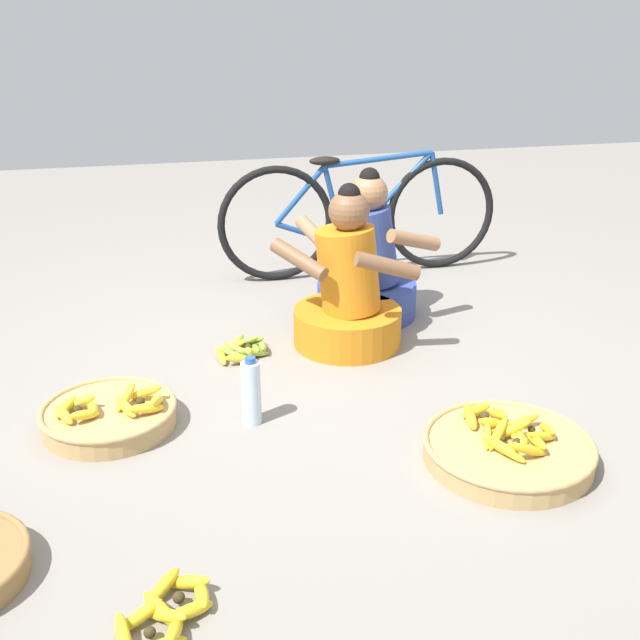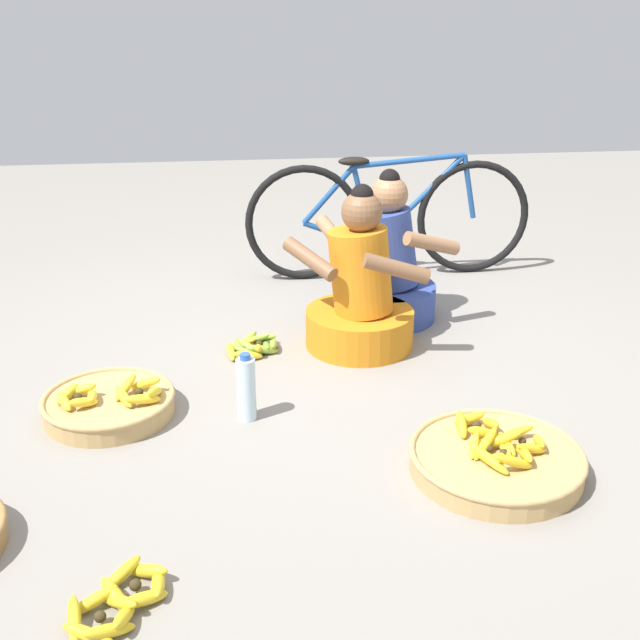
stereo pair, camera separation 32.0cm
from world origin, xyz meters
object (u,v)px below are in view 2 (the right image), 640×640
(vendor_woman_front, at_px, (360,297))
(banana_basket_back_left, at_px, (496,459))
(bicycle_leaning, at_px, (389,218))
(loose_bananas_front_left, at_px, (253,346))
(vendor_woman_behind, at_px, (386,272))
(water_bottle, at_px, (246,388))
(banana_basket_front_right, at_px, (109,403))
(loose_bananas_back_center, at_px, (119,601))

(vendor_woman_front, relative_size, banana_basket_back_left, 1.27)
(bicycle_leaning, height_order, loose_bananas_front_left, bicycle_leaning)
(loose_bananas_front_left, bearing_deg, vendor_woman_behind, 26.55)
(water_bottle, bearing_deg, loose_bananas_front_left, 85.44)
(banana_basket_front_right, distance_m, banana_basket_back_left, 1.53)
(vendor_woman_behind, distance_m, loose_bananas_front_left, 0.82)
(vendor_woman_front, height_order, bicycle_leaning, vendor_woman_front)
(banana_basket_back_left, bearing_deg, loose_bananas_back_center, -156.86)
(vendor_woman_front, height_order, banana_basket_back_left, vendor_woman_front)
(bicycle_leaning, xyz_separation_m, loose_bananas_back_center, (-1.30, -2.67, -0.33))
(vendor_woman_front, height_order, loose_bananas_front_left, vendor_woman_front)
(banana_basket_back_left, xyz_separation_m, loose_bananas_front_left, (-0.82, 1.12, -0.02))
(vendor_woman_front, bearing_deg, loose_bananas_back_center, -119.70)
(loose_bananas_front_left, height_order, water_bottle, water_bottle)
(vendor_woman_behind, relative_size, banana_basket_front_right, 1.48)
(vendor_woman_front, height_order, loose_bananas_back_center, vendor_woman_front)
(banana_basket_back_left, bearing_deg, bicycle_leaning, 88.91)
(banana_basket_front_right, bearing_deg, loose_bananas_front_left, 41.85)
(vendor_woman_front, bearing_deg, water_bottle, -131.05)
(banana_basket_back_left, bearing_deg, vendor_woman_behind, 94.10)
(banana_basket_back_left, bearing_deg, vendor_woman_front, 104.90)
(vendor_woman_front, bearing_deg, bicycle_leaning, 71.07)
(vendor_woman_behind, height_order, banana_basket_front_right, vendor_woman_behind)
(banana_basket_front_right, bearing_deg, loose_bananas_back_center, -81.80)
(loose_bananas_back_center, bearing_deg, loose_bananas_front_left, 75.12)
(banana_basket_front_right, xyz_separation_m, loose_bananas_front_left, (0.60, 0.54, -0.02))
(vendor_woman_behind, height_order, loose_bananas_back_center, vendor_woman_behind)
(banana_basket_front_right, bearing_deg, banana_basket_back_left, -22.31)
(bicycle_leaning, height_order, loose_bananas_back_center, bicycle_leaning)
(vendor_woman_behind, distance_m, banana_basket_back_left, 1.49)
(vendor_woman_behind, xyz_separation_m, banana_basket_front_right, (-1.31, -0.89, -0.20))
(banana_basket_front_right, xyz_separation_m, water_bottle, (0.55, -0.09, 0.08))
(vendor_woman_front, distance_m, banana_basket_back_left, 1.19)
(bicycle_leaning, xyz_separation_m, banana_basket_front_right, (-1.46, -1.55, -0.30))
(banana_basket_front_right, height_order, loose_bananas_front_left, banana_basket_front_right)
(loose_bananas_front_left, relative_size, water_bottle, 0.94)
(bicycle_leaning, relative_size, banana_basket_front_right, 3.20)
(loose_bananas_back_center, bearing_deg, banana_basket_back_left, 23.14)
(banana_basket_back_left, bearing_deg, banana_basket_front_right, 157.69)
(loose_bananas_back_center, relative_size, water_bottle, 1.17)
(banana_basket_front_right, height_order, loose_bananas_back_center, banana_basket_front_right)
(vendor_woman_behind, bearing_deg, banana_basket_back_left, -85.90)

